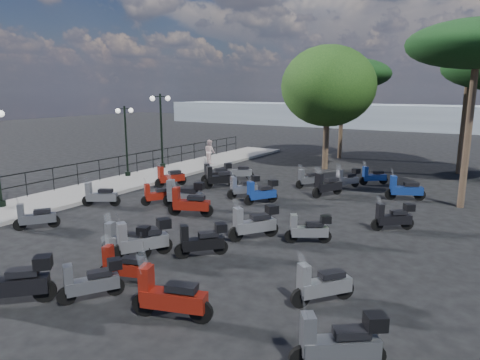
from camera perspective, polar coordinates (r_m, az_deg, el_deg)
The scene contains 39 objects.
ground at distance 16.98m, azimuth -6.09°, elevation -4.58°, with size 120.00×120.00×0.00m, color black.
sidewalk at distance 23.35m, azimuth -14.42°, elevation -0.17°, with size 3.00×30.00×0.15m, color slate.
railing at distance 24.00m, azimuth -17.05°, elevation 2.00°, with size 0.04×26.04×1.10m.
lamp_post_1 at distance 24.25m, azimuth -14.97°, elevation 5.63°, with size 0.35×1.12×3.82m.
lamp_post_2 at distance 26.39m, azimuth -10.46°, elevation 7.09°, with size 0.69×1.24×4.46m.
pedestrian_far at distance 27.72m, azimuth -4.06°, elevation 3.79°, with size 0.75×0.58×1.54m, color beige.
scooter_1 at distance 16.63m, azimuth -25.63°, elevation -4.55°, with size 1.01×1.26×1.21m.
scooter_2 at distance 18.89m, azimuth -18.16°, elevation -2.03°, with size 1.44×0.94×1.29m.
scooter_3 at distance 17.82m, azimuth -7.41°, elevation -1.98°, with size 1.81×0.82×1.47m.
scooter_4 at distance 21.94m, azimuth -9.33°, elevation 0.35°, with size 0.91×1.59×1.37m.
scooter_5 at distance 22.49m, azimuth -3.08°, elevation 0.86°, with size 1.21×1.41×1.35m.
scooter_6 at distance 11.12m, azimuth -28.01°, elevation -11.93°, with size 1.45×1.43×1.47m.
scooter_7 at distance 13.06m, azimuth -14.90°, elevation -7.82°, with size 1.53×0.70×1.25m.
scooter_8 at distance 16.63m, azimuth -6.77°, elevation -3.16°, with size 1.72×0.88×1.44m.
scooter_9 at distance 18.57m, azimuth -10.98°, elevation -1.99°, with size 0.92×1.29×1.19m.
scooter_10 at distance 21.29m, azimuth -2.73°, elevation 0.20°, with size 1.35×1.34×1.43m.
scooter_11 at distance 23.24m, azimuth -0.19°, elevation 1.08°, with size 1.38×1.02×1.29m.
scooter_13 at distance 10.70m, azimuth -19.18°, elevation -12.67°, with size 0.96×1.33×1.20m.
scooter_14 at distance 12.81m, azimuth -12.84°, elevation -7.77°, with size 1.11×1.62×1.44m.
scooter_15 at distance 19.35m, azimuth 0.52°, elevation -0.98°, with size 1.02×1.44×1.29m.
scooter_16 at distance 18.37m, azimuth 2.88°, elevation -1.69°, with size 1.02×1.45×1.30m.
scooter_17 at distance 21.72m, azimuth 9.08°, elevation 0.10°, with size 0.91×1.34×1.21m.
scooter_18 at distance 11.38m, azimuth -15.15°, elevation -11.12°, with size 1.47×0.67×1.20m.
scooter_19 at distance 12.64m, azimuth -5.08°, elevation -8.08°, with size 1.20×1.27×1.27m.
scooter_20 at distance 13.86m, azimuth 9.16°, elevation -6.51°, with size 1.34×0.92×1.19m.
scooter_21 at distance 14.01m, azimuth 1.92°, elevation -5.79°, with size 1.19×1.55×1.42m.
scooter_22 at distance 20.01m, azimuth 11.53°, elevation -0.76°, with size 0.97×1.68×1.44m.
scooter_23 at distance 21.90m, azimuth 14.10°, elevation 0.13°, with size 0.97×1.41×1.26m.
scooter_24 at distance 9.47m, azimuth -9.38°, elevation -15.15°, with size 1.78×0.79×1.45m.
scooter_25 at distance 8.05m, azimuth 13.11°, elevation -20.44°, with size 1.49×1.14×1.37m.
scooter_26 at distance 10.15m, azimuth 10.83°, elevation -13.61°, with size 1.09×1.33×1.29m.
scooter_27 at distance 15.81m, azimuth 19.77°, elevation -4.72°, with size 1.31×1.07×1.23m.
scooter_28 at distance 20.30m, azimuth 21.08°, elevation -1.19°, with size 1.63×0.92×1.40m.
scooter_29 at distance 23.11m, azimuth 17.32°, elevation 0.43°, with size 1.24×1.09×1.24m.
broadleaf_tree at distance 26.73m, azimuth 11.67°, elevation 12.14°, with size 5.67×5.67×7.46m.
pine_0 at distance 27.99m, azimuth 28.52°, elevation 15.78°, with size 6.78×6.78×8.59m.
pine_2 at distance 31.41m, azimuth 13.61°, elevation 13.55°, with size 6.51×6.51×7.06m.
pine_3 at distance 19.63m, azimuth 29.14°, elevation 15.48°, with size 5.41×5.41×7.49m.
distant_hills at distance 58.88m, azimuth 21.55°, elevation 7.80°, with size 70.00×8.00×3.00m, color gray.
Camera 1 is at (9.89, -12.95, 4.77)m, focal length 32.00 mm.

